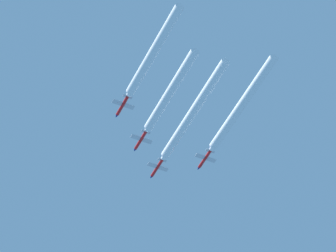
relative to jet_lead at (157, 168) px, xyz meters
name	(u,v)px	position (x,y,z in m)	size (l,w,h in m)	color
jet_lead	(157,168)	(0.00, 0.00, 0.00)	(7.46, 10.86, 2.61)	red
jet_left_wingman	(141,140)	(-11.09, -11.37, -1.87)	(7.46, 10.86, 2.61)	red
jet_right_wingman	(205,159)	(12.39, -11.88, -1.31)	(7.46, 10.86, 2.61)	red
jet_outer_left	(122,106)	(-23.06, -24.13, -3.17)	(7.46, 10.86, 2.61)	red
smoke_trail_lead	(193,112)	(0.00, -28.59, -0.03)	(2.96, 47.21, 2.96)	white
smoke_trail_left_wingman	(170,92)	(-11.09, -34.77, -1.89)	(2.96, 36.79, 2.96)	white
smoke_trail_right_wingman	(241,105)	(12.39, -38.85, -1.34)	(2.96, 43.95, 2.96)	white
smoke_trail_outer_left	(153,52)	(-23.06, -48.31, -3.20)	(2.96, 38.35, 2.96)	white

